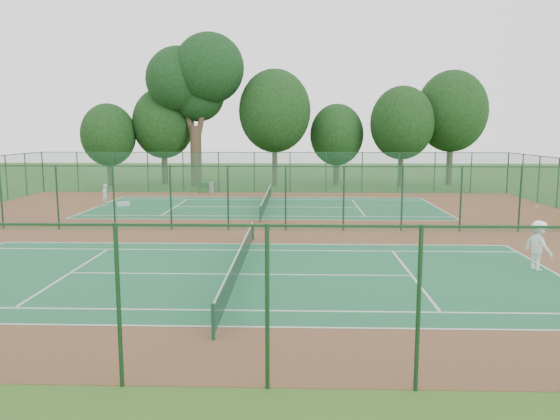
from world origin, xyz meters
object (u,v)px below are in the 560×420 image
at_px(player_near, 538,245).
at_px(kit_bag, 123,204).
at_px(bench, 206,188).
at_px(trash_bin, 211,187).
at_px(big_tree, 196,79).
at_px(player_far, 105,195).

bearing_deg(player_near, kit_bag, 26.91).
bearing_deg(bench, trash_bin, -2.58).
relative_size(player_near, kit_bag, 2.21).
bearing_deg(kit_bag, trash_bin, 38.64).
xyz_separation_m(bench, kit_bag, (-4.48, -8.39, -0.30)).
xyz_separation_m(bench, big_tree, (-1.72, 5.85, 9.66)).
height_order(player_far, big_tree, big_tree).
bearing_deg(player_far, bench, 162.33).
distance_m(trash_bin, big_tree, 11.45).
bearing_deg(bench, player_near, -69.34).
distance_m(bench, big_tree, 11.42).
height_order(player_near, player_far, player_near).
height_order(player_near, trash_bin, player_near).
relative_size(player_near, player_far, 1.21).
relative_size(trash_bin, big_tree, 0.06).
distance_m(player_near, big_tree, 37.69).
distance_m(player_far, big_tree, 17.63).
bearing_deg(kit_bag, bench, 40.75).
height_order(player_near, kit_bag, player_near).
bearing_deg(kit_bag, player_near, -59.63).
xyz_separation_m(player_near, bench, (-17.06, 25.52, -0.51)).
bearing_deg(player_near, player_far, 28.74).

